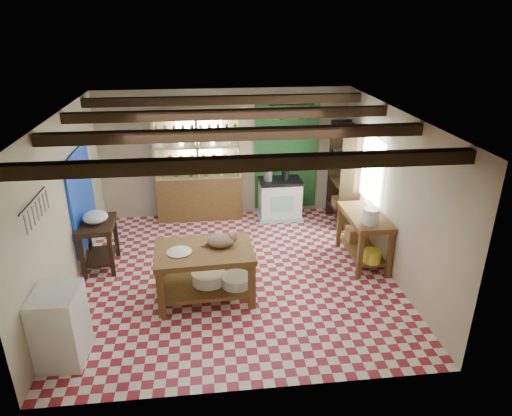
{
  "coord_description": "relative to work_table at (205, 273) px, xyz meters",
  "views": [
    {
      "loc": [
        -0.4,
        -6.41,
        3.91
      ],
      "look_at": [
        0.37,
        0.3,
        1.03
      ],
      "focal_mm": 32.0,
      "sensor_mm": 36.0,
      "label": 1
    }
  ],
  "objects": [
    {
      "name": "steel_tray",
      "position": [
        -0.35,
        -0.07,
        0.41
      ],
      "size": [
        0.38,
        0.38,
        0.02
      ],
      "primitive_type": "cylinder",
      "rotation": [
        0.0,
        0.0,
        0.05
      ],
      "color": "#9D9DA4",
      "rests_on": "work_table"
    },
    {
      "name": "wicker_basket",
      "position": [
        2.66,
        1.08,
        -0.05
      ],
      "size": [
        0.36,
        0.29,
        0.25
      ],
      "primitive_type": "cube",
      "rotation": [
        0.0,
        0.0,
        0.01
      ],
      "color": "#A26E41",
      "rests_on": "right_counter"
    },
    {
      "name": "yellow_tub",
      "position": [
        2.67,
        0.33,
        -0.07
      ],
      "size": [
        0.28,
        0.28,
        0.2
      ],
      "primitive_type": "cylinder",
      "rotation": [
        0.0,
        0.0,
        0.01
      ],
      "color": "gold",
      "rests_on": "right_counter"
    },
    {
      "name": "wall_back",
      "position": [
        0.48,
        3.08,
        0.9
      ],
      "size": [
        5.0,
        0.04,
        2.6
      ],
      "primitive_type": "cube",
      "color": "beige",
      "rests_on": "floor"
    },
    {
      "name": "blue_wall_patch",
      "position": [
        -1.99,
        1.48,
        0.7
      ],
      "size": [
        0.04,
        1.4,
        1.6
      ],
      "primitive_type": "cube",
      "color": "blue",
      "rests_on": "wall_left"
    },
    {
      "name": "green_wall_patch",
      "position": [
        1.73,
        3.05,
        0.85
      ],
      "size": [
        1.3,
        0.04,
        2.3
      ],
      "primitive_type": "cube",
      "color": "#215326",
      "rests_on": "wall_back"
    },
    {
      "name": "cat",
      "position": [
        0.25,
        0.06,
        0.49
      ],
      "size": [
        0.46,
        0.38,
        0.18
      ],
      "primitive_type": "ellipsoid",
      "rotation": [
        0.0,
        0.0,
        0.22
      ],
      "color": "#997659",
      "rests_on": "work_table"
    },
    {
      "name": "white_cabinet",
      "position": [
        -1.74,
        -1.14,
        0.07
      ],
      "size": [
        0.55,
        0.65,
        0.94
      ],
      "primitive_type": "cube",
      "rotation": [
        0.0,
        0.0,
        -0.04
      ],
      "color": "white",
      "rests_on": "floor"
    },
    {
      "name": "white_bucket",
      "position": [
        2.62,
        0.43,
        0.6
      ],
      "size": [
        0.26,
        0.26,
        0.25
      ],
      "primitive_type": "cylinder",
      "rotation": [
        0.0,
        0.0,
        0.01
      ],
      "color": "white",
      "rests_on": "right_counter"
    },
    {
      "name": "kettle_right",
      "position": [
        1.66,
        2.73,
        0.52
      ],
      "size": [
        0.15,
        0.15,
        0.18
      ],
      "primitive_type": "cylinder",
      "rotation": [
        0.0,
        0.0,
        0.01
      ],
      "color": "black",
      "rests_on": "stove"
    },
    {
      "name": "wall_front",
      "position": [
        0.48,
        -1.92,
        0.9
      ],
      "size": [
        5.0,
        0.04,
        2.6
      ],
      "primitive_type": "cube",
      "color": "beige",
      "rests_on": "floor"
    },
    {
      "name": "enamel_bowl",
      "position": [
        -1.72,
        1.09,
        0.51
      ],
      "size": [
        0.42,
        0.42,
        0.2
      ],
      "primitive_type": "ellipsoid",
      "rotation": [
        0.0,
        0.0,
        0.06
      ],
      "color": "white",
      "rests_on": "prep_table"
    },
    {
      "name": "wall_left",
      "position": [
        -2.02,
        0.58,
        0.9
      ],
      "size": [
        0.04,
        5.0,
        2.6
      ],
      "primitive_type": "cube",
      "color": "beige",
      "rests_on": "floor"
    },
    {
      "name": "right_counter",
      "position": [
        2.66,
        0.78,
        0.03
      ],
      "size": [
        0.62,
        1.22,
        0.87
      ],
      "primitive_type": "cube",
      "rotation": [
        0.0,
        0.0,
        0.01
      ],
      "color": "brown",
      "rests_on": "floor"
    },
    {
      "name": "floor",
      "position": [
        0.48,
        0.58,
        -0.41
      ],
      "size": [
        5.0,
        5.0,
        0.02
      ],
      "primitive_type": "cube",
      "color": "maroon",
      "rests_on": "ground"
    },
    {
      "name": "stove",
      "position": [
        1.56,
        2.73,
        0.02
      ],
      "size": [
        0.85,
        0.58,
        0.83
      ],
      "primitive_type": "cube",
      "rotation": [
        0.0,
        0.0,
        0.01
      ],
      "color": "white",
      "rests_on": "floor"
    },
    {
      "name": "basin_small",
      "position": [
        0.45,
        -0.08,
        -0.11
      ],
      "size": [
        0.45,
        0.45,
        0.15
      ],
      "primitive_type": "cylinder",
      "rotation": [
        0.0,
        0.0,
        0.05
      ],
      "color": "white",
      "rests_on": "work_table"
    },
    {
      "name": "ceiling",
      "position": [
        0.48,
        0.58,
        2.2
      ],
      "size": [
        5.0,
        5.0,
        0.02
      ],
      "primitive_type": "cube",
      "color": "#3F3F43",
      "rests_on": "wall_back"
    },
    {
      "name": "utensil_rail",
      "position": [
        -1.96,
        -0.62,
        1.38
      ],
      "size": [
        0.06,
        0.9,
        0.28
      ],
      "primitive_type": "cube",
      "color": "black",
      "rests_on": "wall_left"
    },
    {
      "name": "basin_large",
      "position": [
        0.05,
        0.05,
        -0.1
      ],
      "size": [
        0.53,
        0.53,
        0.18
      ],
      "primitive_type": "cylinder",
      "rotation": [
        0.0,
        0.0,
        0.05
      ],
      "color": "white",
      "rests_on": "work_table"
    },
    {
      "name": "tall_rack",
      "position": [
        2.76,
        2.38,
        0.6
      ],
      "size": [
        0.4,
        0.86,
        2.0
      ],
      "primitive_type": "cube",
      "color": "black",
      "rests_on": "floor"
    },
    {
      "name": "window_back",
      "position": [
        -0.02,
        3.06,
        1.3
      ],
      "size": [
        0.9,
        0.02,
        0.8
      ],
      "primitive_type": "cube",
      "color": "white",
      "rests_on": "wall_back"
    },
    {
      "name": "shelving_unit",
      "position": [
        -0.07,
        2.89,
        0.7
      ],
      "size": [
        1.7,
        0.34,
        2.2
      ],
      "primitive_type": "cube",
      "color": "tan",
      "rests_on": "floor"
    },
    {
      "name": "ceiling_beams",
      "position": [
        0.48,
        0.58,
        2.08
      ],
      "size": [
        5.0,
        3.8,
        0.15
      ],
      "primitive_type": "cube",
      "color": "black",
      "rests_on": "ceiling"
    },
    {
      "name": "pot_rack",
      "position": [
        1.73,
        2.63,
        1.78
      ],
      "size": [
        0.86,
        0.12,
        0.36
      ],
      "primitive_type": "cube",
      "color": "black",
      "rests_on": "ceiling"
    },
    {
      "name": "window_right",
      "position": [
        2.96,
        1.58,
        1.0
      ],
      "size": [
        0.02,
        1.3,
        1.2
      ],
      "primitive_type": "cube",
      "color": "white",
      "rests_on": "wall_right"
    },
    {
      "name": "wall_right",
      "position": [
        2.98,
        0.58,
        0.9
      ],
      "size": [
        0.04,
        5.0,
        2.6
      ],
      "primitive_type": "cube",
      "color": "beige",
      "rests_on": "floor"
    },
    {
      "name": "prep_table",
      "position": [
        -1.72,
        1.09,
        0.01
      ],
      "size": [
        0.6,
        0.83,
        0.81
      ],
      "primitive_type": "cube",
      "rotation": [
        0.0,
        0.0,
        0.06
      ],
      "color": "black",
      "rests_on": "floor"
    },
    {
      "name": "kettle_left",
      "position": [
        1.31,
        2.73,
        0.53
      ],
      "size": [
        0.18,
        0.18,
        0.2
      ],
      "primitive_type": "cylinder",
      "rotation": [
        0.0,
        0.0,
        0.01
      ],
      "color": "#9D9DA4",
      "rests_on": "stove"
    },
    {
      "name": "work_table",
      "position": [
        0.0,
        0.0,
        0.0
      ],
      "size": [
        1.45,
        1.0,
        0.8
      ],
      "primitive_type": "cube",
      "rotation": [
        0.0,
        0.0,
        0.05
      ],
      "color": "brown",
      "rests_on": "floor"
    }
  ]
}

